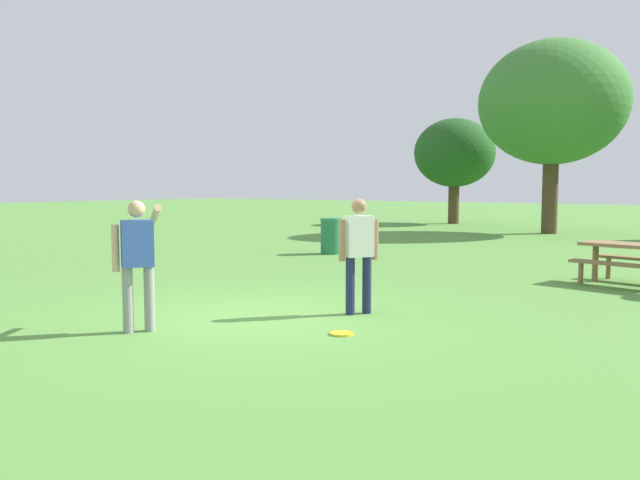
{
  "coord_description": "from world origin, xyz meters",
  "views": [
    {
      "loc": [
        5.77,
        -6.69,
        1.82
      ],
      "look_at": [
        0.23,
        1.29,
        1.0
      ],
      "focal_mm": 36.15,
      "sensor_mm": 36.0,
      "label": 1
    }
  ],
  "objects_px": {
    "person_thrower": "(137,255)",
    "tree_broad_center": "(553,103)",
    "picnic_table_near": "(632,255)",
    "trash_can_further_along": "(331,236)",
    "frisbee": "(342,334)",
    "tree_tall_left": "(455,153)",
    "person_catcher": "(359,248)"
  },
  "relations": [
    {
      "from": "tree_broad_center",
      "to": "frisbee",
      "type": "bearing_deg",
      "value": -82.11
    },
    {
      "from": "person_thrower",
      "to": "frisbee",
      "type": "relative_size",
      "value": 5.66
    },
    {
      "from": "picnic_table_near",
      "to": "trash_can_further_along",
      "type": "relative_size",
      "value": 2.06
    },
    {
      "from": "trash_can_further_along",
      "to": "tree_tall_left",
      "type": "height_order",
      "value": "tree_tall_left"
    },
    {
      "from": "person_catcher",
      "to": "tree_tall_left",
      "type": "relative_size",
      "value": 0.33
    },
    {
      "from": "frisbee",
      "to": "tree_tall_left",
      "type": "height_order",
      "value": "tree_tall_left"
    },
    {
      "from": "picnic_table_near",
      "to": "frisbee",
      "type": "bearing_deg",
      "value": -109.64
    },
    {
      "from": "trash_can_further_along",
      "to": "tree_tall_left",
      "type": "relative_size",
      "value": 0.19
    },
    {
      "from": "tree_broad_center",
      "to": "trash_can_further_along",
      "type": "bearing_deg",
      "value": -104.34
    },
    {
      "from": "trash_can_further_along",
      "to": "tree_broad_center",
      "type": "bearing_deg",
      "value": 75.66
    },
    {
      "from": "person_thrower",
      "to": "trash_can_further_along",
      "type": "height_order",
      "value": "person_thrower"
    },
    {
      "from": "picnic_table_near",
      "to": "tree_tall_left",
      "type": "xyz_separation_m",
      "value": [
        -10.36,
        16.18,
        2.79
      ]
    },
    {
      "from": "person_thrower",
      "to": "picnic_table_near",
      "type": "height_order",
      "value": "person_thrower"
    },
    {
      "from": "person_thrower",
      "to": "person_catcher",
      "type": "bearing_deg",
      "value": 56.41
    },
    {
      "from": "trash_can_further_along",
      "to": "tree_broad_center",
      "type": "distance_m",
      "value": 11.98
    },
    {
      "from": "tree_broad_center",
      "to": "person_thrower",
      "type": "bearing_deg",
      "value": -88.85
    },
    {
      "from": "frisbee",
      "to": "tree_broad_center",
      "type": "xyz_separation_m",
      "value": [
        -2.57,
        18.51,
        4.88
      ]
    },
    {
      "from": "tree_tall_left",
      "to": "person_thrower",
      "type": "bearing_deg",
      "value": -75.93
    },
    {
      "from": "tree_tall_left",
      "to": "trash_can_further_along",
      "type": "bearing_deg",
      "value": -79.25
    },
    {
      "from": "person_catcher",
      "to": "tree_tall_left",
      "type": "xyz_separation_m",
      "value": [
        -7.62,
        21.23,
        2.41
      ]
    },
    {
      "from": "person_thrower",
      "to": "trash_can_further_along",
      "type": "distance_m",
      "value": 9.58
    },
    {
      "from": "person_thrower",
      "to": "trash_can_further_along",
      "type": "bearing_deg",
      "value": 109.26
    },
    {
      "from": "person_catcher",
      "to": "tree_tall_left",
      "type": "bearing_deg",
      "value": 109.75
    },
    {
      "from": "person_thrower",
      "to": "tree_broad_center",
      "type": "height_order",
      "value": "tree_broad_center"
    },
    {
      "from": "trash_can_further_along",
      "to": "picnic_table_near",
      "type": "bearing_deg",
      "value": -10.91
    },
    {
      "from": "frisbee",
      "to": "trash_can_further_along",
      "type": "height_order",
      "value": "trash_can_further_along"
    },
    {
      "from": "person_thrower",
      "to": "frisbee",
      "type": "bearing_deg",
      "value": 31.15
    },
    {
      "from": "picnic_table_near",
      "to": "trash_can_further_along",
      "type": "distance_m",
      "value": 7.7
    },
    {
      "from": "person_catcher",
      "to": "frisbee",
      "type": "relative_size",
      "value": 5.66
    },
    {
      "from": "frisbee",
      "to": "picnic_table_near",
      "type": "relative_size",
      "value": 0.15
    },
    {
      "from": "picnic_table_near",
      "to": "trash_can_further_along",
      "type": "bearing_deg",
      "value": 169.09
    },
    {
      "from": "picnic_table_near",
      "to": "trash_can_further_along",
      "type": "xyz_separation_m",
      "value": [
        -7.56,
        1.46,
        -0.08
      ]
    }
  ]
}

